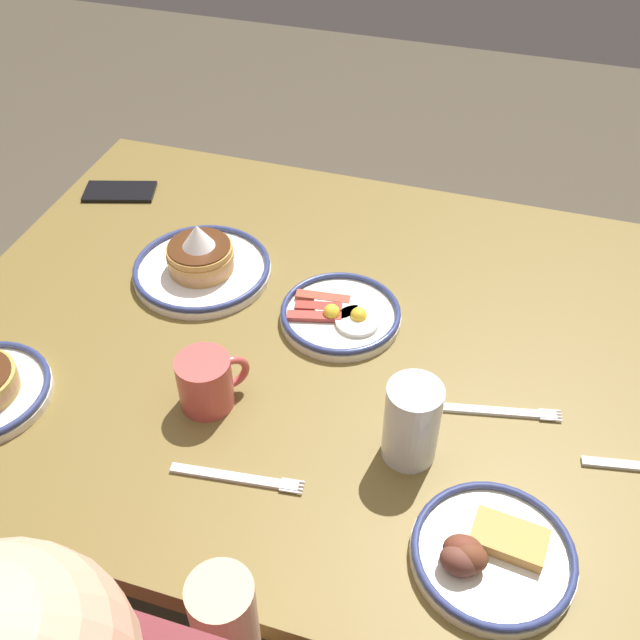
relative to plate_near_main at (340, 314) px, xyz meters
The scene contains 10 objects.
ground_plane 0.74m from the plate_near_main, 59.30° to the left, with size 6.00×6.00×0.00m, color #4B4233.
dining_table 0.14m from the plate_near_main, 59.30° to the left, with size 1.26×0.98×0.73m.
plate_near_main is the anchor object (origin of this frame).
plate_center_pancakes 0.28m from the plate_near_main, ahead, with size 0.25×0.25×0.11m.
plate_far_side 0.48m from the plate_near_main, 128.63° to the left, with size 0.21×0.21×0.05m.
coffee_mug 0.27m from the plate_near_main, 59.25° to the left, with size 0.10×0.10×0.09m.
drinking_glass 0.29m from the plate_near_main, 125.36° to the left, with size 0.08×0.08×0.13m.
cell_phone 0.59m from the plate_near_main, 23.53° to the right, with size 0.14×0.07×0.01m, color black.
fork_near 0.31m from the plate_near_main, 155.88° to the left, with size 0.18×0.05×0.01m.
fork_far 0.36m from the plate_near_main, 82.61° to the left, with size 0.19×0.04×0.01m.
Camera 1 is at (-0.27, 0.85, 1.58)m, focal length 41.69 mm.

